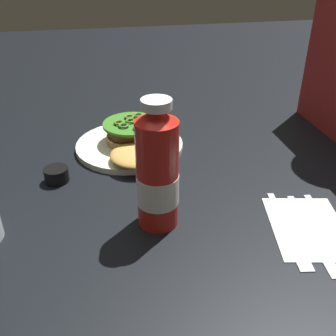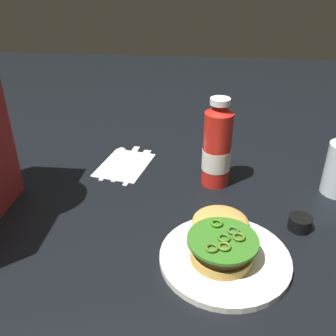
{
  "view_description": "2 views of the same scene",
  "coord_description": "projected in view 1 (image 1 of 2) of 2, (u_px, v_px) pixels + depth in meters",
  "views": [
    {
      "loc": [
        0.68,
        -0.07,
        0.42
      ],
      "look_at": [
        0.07,
        0.05,
        0.05
      ],
      "focal_mm": 42.05,
      "sensor_mm": 36.0,
      "label": 1
    },
    {
      "loc": [
        -0.65,
        0.05,
        0.49
      ],
      "look_at": [
        0.12,
        0.13,
        0.06
      ],
      "focal_mm": 40.46,
      "sensor_mm": 36.0,
      "label": 2
    }
  ],
  "objects": [
    {
      "name": "dinner_plate",
      "position": [
        129.0,
        146.0,
        0.9
      ],
      "size": [
        0.24,
        0.24,
        0.01
      ],
      "primitive_type": "cylinder",
      "color": "silver",
      "rests_on": "ground_plane"
    },
    {
      "name": "fork_utensil",
      "position": [
        290.0,
        233.0,
        0.63
      ],
      "size": [
        0.2,
        0.05,
        0.0
      ],
      "color": "silver",
      "rests_on": "napkin"
    },
    {
      "name": "ground_plane",
      "position": [
        136.0,
        174.0,
        0.8
      ],
      "size": [
        3.0,
        3.0,
        0.0
      ],
      "primitive_type": "plane",
      "color": "black"
    },
    {
      "name": "ketchup_bottle",
      "position": [
        157.0,
        173.0,
        0.62
      ],
      "size": [
        0.07,
        0.07,
        0.22
      ],
      "color": "red",
      "rests_on": "ground_plane"
    },
    {
      "name": "butter_knife",
      "position": [
        314.0,
        236.0,
        0.63
      ],
      "size": [
        0.2,
        0.04,
        0.0
      ],
      "color": "silver",
      "rests_on": "napkin"
    },
    {
      "name": "napkin",
      "position": [
        308.0,
        227.0,
        0.65
      ],
      "size": [
        0.19,
        0.15,
        0.0
      ],
      "primitive_type": "cube",
      "rotation": [
        0.0,
        0.0,
        -0.2
      ],
      "color": "white",
      "rests_on": "ground_plane"
    },
    {
      "name": "burger_sandwich",
      "position": [
        134.0,
        140.0,
        0.86
      ],
      "size": [
        0.21,
        0.13,
        0.05
      ],
      "color": "#C29446",
      "rests_on": "dinner_plate"
    },
    {
      "name": "condiment_cup",
      "position": [
        56.0,
        175.0,
        0.77
      ],
      "size": [
        0.05,
        0.05,
        0.03
      ],
      "primitive_type": "cylinder",
      "color": "black",
      "rests_on": "ground_plane"
    }
  ]
}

